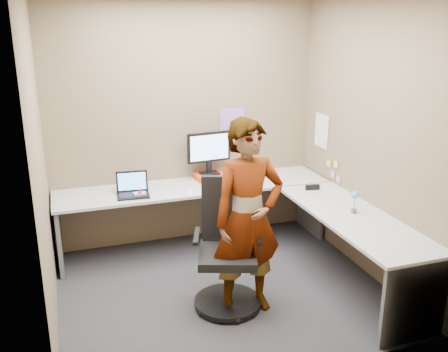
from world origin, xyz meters
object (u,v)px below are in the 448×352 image
object	(u,v)px
office_chair	(228,256)
desk	(251,212)
monitor	(209,149)
person	(248,218)

from	to	relation	value
office_chair	desk	bearing A→B (deg)	72.64
monitor	desk	bearing A→B (deg)	-80.50
monitor	person	world-z (taller)	person
office_chair	person	distance (m)	0.44
desk	monitor	bearing A→B (deg)	105.09
desk	person	xyz separation A→B (m)	(-0.32, -0.75, 0.27)
desk	person	world-z (taller)	person
monitor	person	xyz separation A→B (m)	(-0.12, -1.52, -0.22)
monitor	office_chair	distance (m)	1.54
monitor	person	distance (m)	1.54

